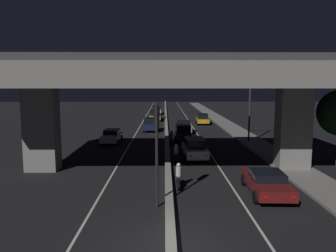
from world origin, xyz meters
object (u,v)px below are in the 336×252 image
at_px(traffic_light_left_of_median, 157,137).
at_px(car_taxi_yellow_fifth, 202,119).
at_px(motorcycle_red_filtering_far, 172,138).
at_px(car_dark_blue_third, 183,132).
at_px(motorcycle_black_filtering_near, 179,177).
at_px(street_lamp, 246,96).
at_px(car_white_lead_oncoming, 112,136).
at_px(car_dark_blue_second_oncoming, 151,124).
at_px(car_taxi_yellow_third_oncoming, 155,115).
at_px(car_white_second, 195,148).
at_px(pedestrian_on_sidewalk, 292,151).
at_px(car_dark_red_lead, 266,182).
at_px(motorcycle_blue_filtering_mid, 176,154).
at_px(car_silver_fourth, 184,127).
at_px(car_white_fourth_oncoming, 156,110).

distance_m(traffic_light_left_of_median, car_taxi_yellow_fifth, 34.20).
bearing_deg(motorcycle_red_filtering_far, car_dark_blue_third, -31.07).
bearing_deg(motorcycle_black_filtering_near, street_lamp, -24.65).
xyz_separation_m(car_white_lead_oncoming, car_dark_blue_second_oncoming, (3.70, 8.54, 0.16)).
bearing_deg(car_taxi_yellow_third_oncoming, motorcycle_black_filtering_near, 4.54).
xyz_separation_m(car_white_second, motorcycle_red_filtering_far, (-1.74, 6.41, -0.25)).
relative_size(street_lamp, motorcycle_red_filtering_far, 4.53).
bearing_deg(pedestrian_on_sidewalk, car_dark_blue_third, 126.37).
relative_size(car_taxi_yellow_fifth, car_white_lead_oncoming, 1.03).
distance_m(street_lamp, car_white_second, 9.99).
xyz_separation_m(car_dark_red_lead, motorcycle_blue_filtering_mid, (-4.69, 7.66, -0.09)).
bearing_deg(motorcycle_blue_filtering_mid, car_taxi_yellow_fifth, -7.52).
height_order(traffic_light_left_of_median, car_dark_red_lead, traffic_light_left_of_median).
relative_size(motorcycle_black_filtering_near, motorcycle_blue_filtering_mid, 1.01).
relative_size(traffic_light_left_of_median, car_dark_red_lead, 1.08).
distance_m(car_dark_red_lead, motorcycle_red_filtering_far, 15.96).
bearing_deg(street_lamp, car_dark_red_lead, -99.69).
bearing_deg(car_taxi_yellow_fifth, motorcycle_black_filtering_near, 172.13).
bearing_deg(car_taxi_yellow_fifth, car_dark_blue_second_oncoming, 135.69).
relative_size(car_silver_fourth, pedestrian_on_sidewalk, 2.55).
relative_size(car_taxi_yellow_third_oncoming, motorcycle_blue_filtering_mid, 2.53).
bearing_deg(motorcycle_red_filtering_far, car_silver_fourth, -11.94).
relative_size(traffic_light_left_of_median, car_white_second, 1.21).
bearing_deg(motorcycle_blue_filtering_mid, motorcycle_red_filtering_far, 5.22).
bearing_deg(motorcycle_blue_filtering_mid, street_lamp, -38.42).
height_order(car_dark_red_lead, car_white_fourth_oncoming, car_white_fourth_oncoming).
distance_m(car_white_lead_oncoming, motorcycle_blue_filtering_mid, 10.42).
xyz_separation_m(car_dark_blue_second_oncoming, car_taxi_yellow_third_oncoming, (0.24, 12.22, 0.07)).
distance_m(street_lamp, car_dark_blue_second_oncoming, 13.83).
bearing_deg(motorcycle_blue_filtering_mid, pedestrian_on_sidewalk, -91.55).
distance_m(car_white_fourth_oncoming, motorcycle_black_filtering_near, 47.22).
height_order(street_lamp, motorcycle_red_filtering_far, street_lamp).
height_order(car_dark_red_lead, car_taxi_yellow_third_oncoming, car_taxi_yellow_third_oncoming).
bearing_deg(car_dark_red_lead, motorcycle_red_filtering_far, 20.26).
height_order(traffic_light_left_of_median, car_dark_blue_third, traffic_light_left_of_median).
relative_size(car_white_lead_oncoming, motorcycle_blue_filtering_mid, 2.19).
height_order(car_dark_blue_second_oncoming, motorcycle_blue_filtering_mid, car_dark_blue_second_oncoming).
bearing_deg(motorcycle_blue_filtering_mid, motorcycle_black_filtering_near, -177.02).
distance_m(car_dark_red_lead, car_white_fourth_oncoming, 48.99).
height_order(car_white_lead_oncoming, pedestrian_on_sidewalk, pedestrian_on_sidewalk).
xyz_separation_m(traffic_light_left_of_median, motorcycle_red_filtering_far, (1.08, 16.96, -2.89)).
bearing_deg(car_white_second, car_dark_blue_second_oncoming, 12.12).
relative_size(car_dark_blue_second_oncoming, car_taxi_yellow_third_oncoming, 0.82).
bearing_deg(car_taxi_yellow_third_oncoming, car_white_second, 8.84).
height_order(car_dark_blue_third, car_taxi_yellow_fifth, car_dark_blue_third).
distance_m(car_dark_red_lead, car_taxi_yellow_third_oncoming, 37.36).
height_order(car_taxi_yellow_fifth, car_taxi_yellow_third_oncoming, car_taxi_yellow_third_oncoming).
relative_size(car_dark_blue_third, car_taxi_yellow_third_oncoming, 0.88).
height_order(car_dark_blue_third, car_taxi_yellow_third_oncoming, car_taxi_yellow_third_oncoming).
height_order(car_dark_blue_second_oncoming, car_white_fourth_oncoming, car_dark_blue_second_oncoming).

